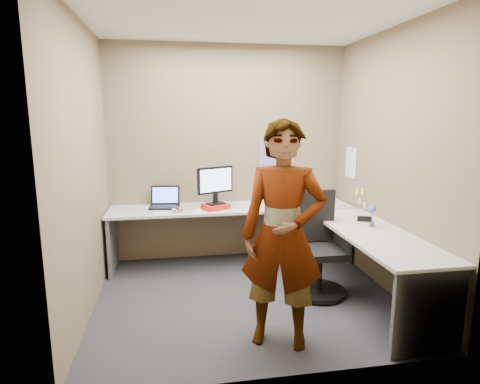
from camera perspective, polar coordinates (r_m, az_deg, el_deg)
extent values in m
plane|color=#26262B|center=(4.25, 0.94, -14.67)|extent=(3.00, 3.00, 0.00)
plane|color=brown|center=(5.14, -1.69, 5.47)|extent=(3.00, 0.00, 3.00)
plane|color=brown|center=(4.40, 20.64, 3.87)|extent=(0.00, 2.70, 2.70)
plane|color=brown|center=(3.88, -21.35, 2.98)|extent=(0.00, 2.70, 2.70)
plane|color=white|center=(3.93, 1.07, 23.60)|extent=(3.00, 3.00, 0.00)
cube|color=#B8B8B8|center=(4.93, -1.12, -2.26)|extent=(2.96, 0.65, 0.03)
cube|color=#B8B8B8|center=(4.08, 18.37, -5.59)|extent=(0.65, 1.91, 0.03)
cube|color=#59595B|center=(5.02, -17.70, -6.84)|extent=(0.04, 0.60, 0.70)
cube|color=#59595B|center=(5.42, 14.20, -5.37)|extent=(0.04, 0.60, 0.70)
cube|color=#59595B|center=(3.49, 25.26, -15.40)|extent=(0.60, 0.04, 0.70)
cube|color=red|center=(4.80, -3.48, -2.07)|extent=(0.36, 0.32, 0.06)
cube|color=black|center=(4.79, -3.48, -1.65)|extent=(0.24, 0.21, 0.01)
cube|color=black|center=(4.80, -3.52, -0.82)|extent=(0.06, 0.06, 0.12)
cube|color=black|center=(4.76, -3.55, 1.72)|extent=(0.44, 0.23, 0.31)
cube|color=#93C2FF|center=(4.74, -3.43, 1.69)|extent=(0.38, 0.18, 0.26)
cube|color=black|center=(4.94, -10.72, -2.13)|extent=(0.38, 0.29, 0.02)
cube|color=black|center=(5.03, -10.58, -0.41)|extent=(0.36, 0.11, 0.23)
cube|color=#4C75F2|center=(5.03, -10.58, -0.41)|extent=(0.31, 0.09, 0.18)
cube|color=#B7B7BC|center=(4.67, -8.89, -2.64)|extent=(0.12, 0.08, 0.04)
sphere|color=#AF0B15|center=(4.65, -8.90, -2.32)|extent=(0.04, 0.04, 0.04)
cone|color=white|center=(4.65, -5.97, -2.53)|extent=(0.10, 0.10, 0.06)
cube|color=black|center=(4.44, 17.31, -3.66)|extent=(0.15, 0.09, 0.05)
cylinder|color=brown|center=(4.26, 18.21, -4.42)|extent=(0.05, 0.05, 0.04)
cylinder|color=#338C3F|center=(4.24, 18.28, -3.25)|extent=(0.01, 0.01, 0.14)
sphere|color=blue|center=(4.22, 18.34, -2.33)|extent=(0.07, 0.07, 0.07)
cube|color=#846BB7|center=(5.24, 4.32, 4.99)|extent=(0.30, 0.01, 0.40)
cube|color=white|center=(5.20, 15.50, 4.03)|extent=(0.01, 0.28, 0.38)
cube|color=#F2E059|center=(4.93, 17.04, 0.06)|extent=(0.01, 0.07, 0.07)
cube|color=pink|center=(5.00, 16.70, -1.30)|extent=(0.01, 0.07, 0.07)
cube|color=pink|center=(4.90, 17.30, -1.82)|extent=(0.01, 0.07, 0.07)
cube|color=#F2E059|center=(5.06, 16.26, 0.04)|extent=(0.01, 0.07, 0.07)
cylinder|color=black|center=(4.36, 11.10, -13.63)|extent=(0.56, 0.56, 0.04)
cylinder|color=black|center=(4.28, 11.21, -10.96)|extent=(0.06, 0.06, 0.40)
cube|color=black|center=(4.20, 11.31, -8.33)|extent=(0.46, 0.46, 0.07)
cube|color=black|center=(4.31, 10.49, -3.28)|extent=(0.44, 0.06, 0.55)
cube|color=black|center=(4.08, 8.10, -6.34)|extent=(0.05, 0.30, 0.03)
cube|color=black|center=(4.24, 14.56, -5.90)|extent=(0.05, 0.30, 0.03)
imported|color=#999399|center=(3.18, 6.11, -6.17)|extent=(0.77, 0.64, 1.81)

